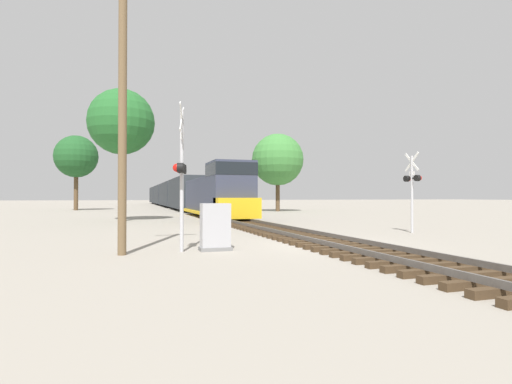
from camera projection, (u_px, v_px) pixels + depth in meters
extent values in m
plane|color=gray|center=(327.00, 245.00, 14.21)|extent=(400.00, 400.00, 0.00)
cube|color=#42301E|center=(497.00, 282.00, 7.64)|extent=(2.60, 0.22, 0.16)
cube|color=#42301E|center=(472.00, 276.00, 8.21)|extent=(2.60, 0.22, 0.16)
cube|color=#42301E|center=(449.00, 271.00, 8.78)|extent=(2.60, 0.22, 0.16)
cube|color=#42301E|center=(430.00, 267.00, 9.35)|extent=(2.60, 0.22, 0.16)
cube|color=#42301E|center=(412.00, 263.00, 9.93)|extent=(2.60, 0.22, 0.16)
cube|color=#42301E|center=(397.00, 259.00, 10.50)|extent=(2.60, 0.22, 0.16)
cube|color=#42301E|center=(383.00, 256.00, 11.07)|extent=(2.60, 0.22, 0.16)
cube|color=#42301E|center=(370.00, 253.00, 11.64)|extent=(2.60, 0.22, 0.16)
cube|color=#42301E|center=(359.00, 250.00, 12.21)|extent=(2.60, 0.22, 0.16)
cube|color=#42301E|center=(349.00, 248.00, 12.78)|extent=(2.60, 0.22, 0.16)
cube|color=#42301E|center=(339.00, 246.00, 13.35)|extent=(2.60, 0.22, 0.16)
cube|color=#42301E|center=(331.00, 244.00, 13.92)|extent=(2.60, 0.22, 0.16)
cube|color=#42301E|center=(323.00, 242.00, 14.50)|extent=(2.60, 0.22, 0.16)
cube|color=#42301E|center=(315.00, 240.00, 15.07)|extent=(2.60, 0.22, 0.16)
cube|color=#42301E|center=(309.00, 239.00, 15.64)|extent=(2.60, 0.22, 0.16)
cube|color=#42301E|center=(302.00, 237.00, 16.21)|extent=(2.60, 0.22, 0.16)
cube|color=#42301E|center=(296.00, 236.00, 16.78)|extent=(2.60, 0.22, 0.16)
cube|color=#42301E|center=(291.00, 234.00, 17.35)|extent=(2.60, 0.22, 0.16)
cube|color=#42301E|center=(286.00, 233.00, 17.92)|extent=(2.60, 0.22, 0.16)
cube|color=#42301E|center=(281.00, 232.00, 18.49)|extent=(2.60, 0.22, 0.16)
cube|color=#42301E|center=(276.00, 231.00, 19.07)|extent=(2.60, 0.22, 0.16)
cube|color=#42301E|center=(272.00, 230.00, 19.64)|extent=(2.60, 0.22, 0.16)
cube|color=#42301E|center=(268.00, 229.00, 20.21)|extent=(2.60, 0.22, 0.16)
cube|color=#42301E|center=(264.00, 228.00, 20.78)|extent=(2.60, 0.22, 0.16)
cube|color=#42301E|center=(260.00, 227.00, 21.35)|extent=(2.60, 0.22, 0.16)
cube|color=#42301E|center=(257.00, 227.00, 21.92)|extent=(2.60, 0.22, 0.16)
cube|color=#42301E|center=(254.00, 226.00, 22.49)|extent=(2.60, 0.22, 0.16)
cube|color=#42301E|center=(250.00, 225.00, 23.07)|extent=(2.60, 0.22, 0.16)
cube|color=#42301E|center=(248.00, 224.00, 23.64)|extent=(2.60, 0.22, 0.16)
cube|color=#42301E|center=(245.00, 224.00, 24.21)|extent=(2.60, 0.22, 0.16)
cube|color=#42301E|center=(242.00, 223.00, 24.78)|extent=(2.60, 0.22, 0.16)
cube|color=#42301E|center=(239.00, 223.00, 25.35)|extent=(2.60, 0.22, 0.16)
cube|color=#42301E|center=(237.00, 222.00, 25.92)|extent=(2.60, 0.22, 0.16)
cube|color=#42301E|center=(235.00, 221.00, 26.49)|extent=(2.60, 0.22, 0.16)
cube|color=#42301E|center=(232.00, 221.00, 27.06)|extent=(2.60, 0.22, 0.16)
cube|color=#42301E|center=(230.00, 220.00, 27.64)|extent=(2.60, 0.22, 0.16)
cube|color=#42301E|center=(228.00, 220.00, 28.21)|extent=(2.60, 0.22, 0.16)
cube|color=#42301E|center=(226.00, 219.00, 28.78)|extent=(2.60, 0.22, 0.16)
cube|color=#42301E|center=(224.00, 219.00, 29.35)|extent=(2.60, 0.22, 0.16)
cube|color=#42301E|center=(222.00, 219.00, 29.92)|extent=(2.60, 0.22, 0.16)
cube|color=#42301E|center=(221.00, 218.00, 30.49)|extent=(2.60, 0.22, 0.16)
cube|color=#42301E|center=(219.00, 218.00, 31.06)|extent=(2.60, 0.22, 0.16)
cube|color=#42301E|center=(217.00, 217.00, 31.63)|extent=(2.60, 0.22, 0.16)
cube|color=#42301E|center=(216.00, 217.00, 32.21)|extent=(2.60, 0.22, 0.16)
cube|color=#42301E|center=(214.00, 217.00, 32.78)|extent=(2.60, 0.22, 0.16)
cube|color=#56514C|center=(308.00, 239.00, 13.99)|extent=(0.07, 160.00, 0.15)
cube|color=#56514C|center=(344.00, 238.00, 14.43)|extent=(0.07, 160.00, 0.15)
cube|color=#33384C|center=(208.00, 196.00, 35.28)|extent=(2.41, 11.45, 2.99)
cube|color=#33384C|center=(230.00, 189.00, 27.65)|extent=(2.84, 3.60, 3.84)
cube|color=black|center=(230.00, 170.00, 27.67)|extent=(2.86, 3.64, 0.84)
cube|color=gold|center=(237.00, 208.00, 25.92)|extent=(2.84, 1.64, 1.34)
cube|color=gold|center=(214.00, 212.00, 32.93)|extent=(2.89, 16.04, 0.24)
cube|color=black|center=(229.00, 214.00, 27.86)|extent=(1.58, 2.20, 1.00)
cube|color=black|center=(202.00, 210.00, 37.99)|extent=(1.58, 2.20, 1.00)
cube|color=#2D3338|center=(185.00, 193.00, 49.74)|extent=(2.69, 15.84, 3.74)
cube|color=black|center=(191.00, 208.00, 44.82)|extent=(1.58, 2.20, 0.90)
cube|color=black|center=(180.00, 206.00, 54.62)|extent=(1.58, 2.20, 0.90)
cube|color=#2D3338|center=(171.00, 194.00, 66.29)|extent=(2.69, 15.84, 3.74)
cube|color=black|center=(174.00, 205.00, 61.37)|extent=(1.58, 2.20, 0.90)
cube|color=black|center=(168.00, 204.00, 71.17)|extent=(1.58, 2.20, 0.90)
cube|color=#2D3338|center=(162.00, 195.00, 82.83)|extent=(2.69, 15.84, 3.74)
cube|color=black|center=(164.00, 203.00, 77.91)|extent=(1.58, 2.20, 0.90)
cube|color=black|center=(160.00, 203.00, 87.71)|extent=(1.58, 2.20, 0.90)
cube|color=#2D3338|center=(157.00, 195.00, 99.38)|extent=(2.69, 15.84, 3.74)
cube|color=black|center=(158.00, 202.00, 94.46)|extent=(1.58, 2.20, 0.90)
cube|color=black|center=(155.00, 202.00, 104.26)|extent=(1.58, 2.20, 0.90)
cylinder|color=#B7B7BC|center=(182.00, 181.00, 12.44)|extent=(0.12, 0.12, 4.45)
cube|color=white|center=(182.00, 119.00, 12.47)|extent=(0.26, 0.90, 0.93)
cube|color=white|center=(182.00, 119.00, 12.47)|extent=(0.26, 0.90, 0.93)
cube|color=black|center=(182.00, 169.00, 12.45)|extent=(0.27, 0.85, 0.06)
cylinder|color=black|center=(183.00, 169.00, 12.80)|extent=(0.25, 0.33, 0.30)
sphere|color=red|center=(180.00, 169.00, 12.79)|extent=(0.26, 0.26, 0.26)
cylinder|color=black|center=(182.00, 169.00, 12.45)|extent=(0.25, 0.33, 0.30)
sphere|color=red|center=(179.00, 169.00, 12.44)|extent=(0.26, 0.26, 0.26)
cylinder|color=black|center=(180.00, 168.00, 12.10)|extent=(0.25, 0.33, 0.30)
sphere|color=red|center=(177.00, 168.00, 12.09)|extent=(0.26, 0.26, 0.26)
cube|color=white|center=(182.00, 137.00, 12.46)|extent=(0.11, 0.32, 0.20)
cylinder|color=#B7B7BC|center=(412.00, 194.00, 19.03)|extent=(0.12, 0.12, 3.68)
cube|color=white|center=(412.00, 162.00, 19.05)|extent=(0.08, 0.93, 0.93)
cube|color=white|center=(412.00, 162.00, 19.05)|extent=(0.08, 0.93, 0.93)
cube|color=black|center=(412.00, 178.00, 19.04)|extent=(0.11, 0.86, 0.06)
cylinder|color=black|center=(417.00, 178.00, 18.71)|extent=(0.20, 0.31, 0.30)
sphere|color=red|center=(419.00, 178.00, 18.75)|extent=(0.26, 0.26, 0.26)
cylinder|color=black|center=(407.00, 179.00, 19.37)|extent=(0.20, 0.31, 0.30)
sphere|color=red|center=(408.00, 179.00, 19.40)|extent=(0.26, 0.26, 0.26)
cube|color=white|center=(412.00, 173.00, 19.04)|extent=(0.05, 0.32, 0.20)
cube|color=slate|center=(215.00, 249.00, 12.76)|extent=(1.01, 0.58, 0.12)
cube|color=#ADADB2|center=(215.00, 225.00, 12.77)|extent=(0.92, 0.53, 1.39)
cylinder|color=brown|center=(123.00, 100.00, 11.81)|extent=(0.25, 0.25, 9.19)
cylinder|color=#473521|center=(121.00, 181.00, 27.87)|extent=(0.39, 0.39, 5.60)
sphere|color=#236028|center=(121.00, 122.00, 27.92)|extent=(4.58, 4.58, 4.58)
cylinder|color=brown|center=(278.00, 193.00, 47.25)|extent=(0.49, 0.49, 4.29)
sphere|color=#3D7F38|center=(278.00, 160.00, 47.29)|extent=(6.13, 6.13, 6.13)
cylinder|color=brown|center=(76.00, 190.00, 50.80)|extent=(0.53, 0.53, 5.26)
sphere|color=#1E5123|center=(76.00, 156.00, 50.85)|extent=(5.36, 5.36, 5.36)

